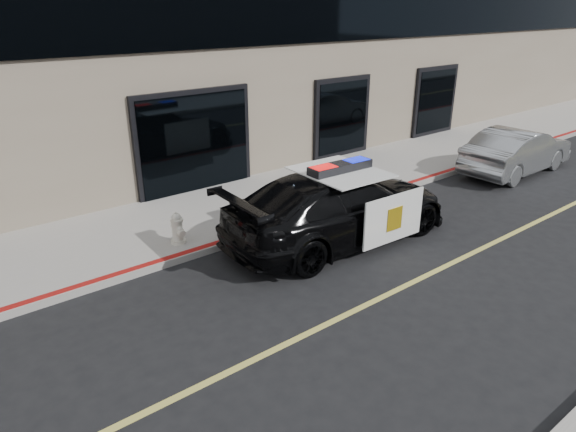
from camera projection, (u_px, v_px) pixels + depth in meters
ground at (421, 278)px, 9.96m from camera, size 120.00×120.00×0.00m
sidewalk_n at (263, 200)px, 13.72m from camera, size 60.00×3.50×0.15m
police_car at (339, 206)px, 11.30m from camera, size 2.76×5.66×1.80m
silver_sedan at (517, 151)px, 15.90m from camera, size 1.68×4.36×1.42m
fire_hydrant at (178, 229)px, 10.96m from camera, size 0.32×0.44×0.71m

